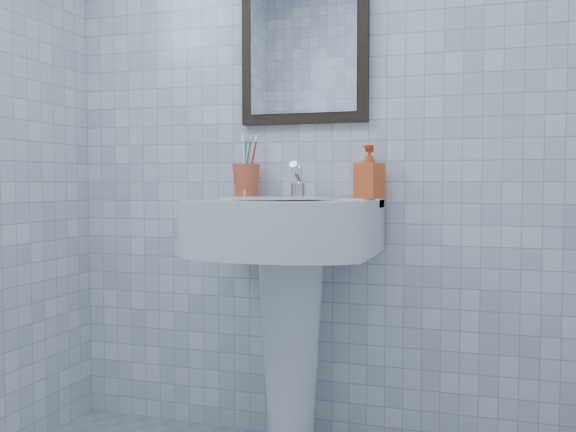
% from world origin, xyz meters
% --- Properties ---
extents(wall_back, '(2.20, 0.02, 2.50)m').
position_xyz_m(wall_back, '(0.00, 1.20, 1.25)').
color(wall_back, white).
rests_on(wall_back, ground).
extents(washbasin, '(0.63, 0.46, 0.96)m').
position_xyz_m(washbasin, '(-0.11, 0.99, 0.65)').
color(washbasin, white).
rests_on(washbasin, ground).
extents(faucet, '(0.06, 0.12, 0.14)m').
position_xyz_m(faucet, '(-0.11, 1.10, 1.01)').
color(faucet, silver).
rests_on(faucet, washbasin).
extents(toothbrush_cup, '(0.14, 0.14, 0.13)m').
position_xyz_m(toothbrush_cup, '(-0.33, 1.12, 1.02)').
color(toothbrush_cup, '#DA4F2E').
rests_on(toothbrush_cup, washbasin).
extents(soap_dispenser, '(0.11, 0.11, 0.19)m').
position_xyz_m(soap_dispenser, '(0.16, 1.12, 1.05)').
color(soap_dispenser, red).
rests_on(soap_dispenser, washbasin).
extents(wall_mirror, '(0.50, 0.04, 0.62)m').
position_xyz_m(wall_mirror, '(-0.11, 1.18, 1.55)').
color(wall_mirror, black).
rests_on(wall_mirror, wall_back).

